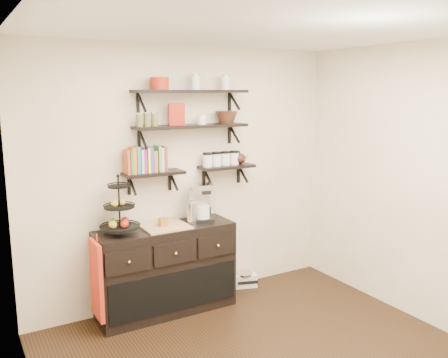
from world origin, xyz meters
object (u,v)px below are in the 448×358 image
fruit_stand (120,214)px  radio (244,280)px  coffee_maker (201,203)px  sideboard (166,269)px

fruit_stand → radio: (1.48, 0.12, -1.01)m
fruit_stand → radio: fruit_stand is taller
coffee_maker → radio: bearing=23.5°
sideboard → coffee_maker: 0.76m
coffee_maker → radio: size_ratio=1.30×
sideboard → radio: bearing=6.8°
fruit_stand → radio: size_ratio=1.79×
coffee_maker → radio: 1.18m
coffee_maker → fruit_stand: bearing=-163.9°
fruit_stand → radio: bearing=4.5°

